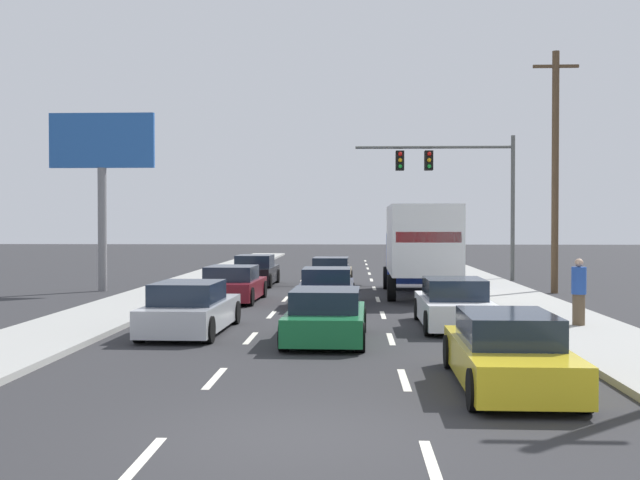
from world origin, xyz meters
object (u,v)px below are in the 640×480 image
Objects in this scene: car_black at (255,272)px; car_silver at (191,309)px; car_tan at (331,273)px; box_truck at (420,245)px; pedestrian_near_corner at (579,292)px; car_navy at (327,288)px; car_white at (453,305)px; car_maroon at (232,285)px; traffic_signal_mast at (448,173)px; car_green at (326,317)px; car_yellow at (508,353)px; roadside_billboard at (102,163)px; utility_pole_mid at (555,169)px.

car_silver is at bearing -88.96° from car_black.
car_tan is at bearing -11.09° from car_black.
box_truck is 4.68× the size of pedestrian_near_corner.
car_white is (3.57, -5.63, 0.02)m from car_navy.
car_maroon is 14.86m from traffic_signal_mast.
car_white is at bearing 173.06° from pedestrian_near_corner.
car_white is at bearing 37.78° from car_green.
car_silver reaches higher than car_yellow.
car_green is at bearing -161.46° from pedestrian_near_corner.
roadside_billboard is at bearing 124.69° from car_yellow.
car_maroon is 0.53× the size of box_truck.
car_navy is 0.58× the size of box_truck.
box_truck is at bearing -50.66° from car_tan.
car_navy is (3.25, 6.93, -0.02)m from car_silver.
car_silver is 6.94m from car_white.
utility_pole_mid is (12.37, 3.89, 4.37)m from car_maroon.
car_maroon is 7.55m from car_tan.
car_black is 8.71m from box_truck.
car_tan is 0.52× the size of traffic_signal_mast.
roadside_billboard is (-5.91, -3.29, 4.66)m from car_black.
car_maroon is 0.92× the size of car_yellow.
car_yellow is (3.52, -13.35, 0.00)m from car_navy.
utility_pole_mid reaches higher than car_yellow.
traffic_signal_mast reaches higher than car_maroon.
car_yellow reaches higher than car_green.
car_maroon is 0.44× the size of utility_pole_mid.
pedestrian_near_corner is at bearing -71.15° from box_truck.
car_silver is at bearing -88.76° from car_maroon.
utility_pole_mid is at bearing 56.87° from car_green.
roadside_billboard reaches higher than car_navy.
box_truck is 1.11× the size of roadside_billboard.
car_navy is at bearing 122.42° from car_white.
traffic_signal_mast reaches higher than box_truck.
car_green is at bearing -77.38° from car_black.
pedestrian_near_corner is at bearing 66.10° from car_yellow.
car_maroon is at bearing 135.58° from car_white.
car_black is at bearing -159.09° from traffic_signal_mast.
car_white is at bearing -116.55° from utility_pole_mid.
roadside_billboard reaches higher than car_maroon.
box_truck reaches higher than car_tan.
box_truck reaches higher than car_yellow.
car_green is at bearing -68.73° from car_maroon.
car_green is 0.44× the size of utility_pole_mid.
car_silver is 7.65m from car_navy.
car_white is at bearing 10.78° from car_silver.
car_navy reaches higher than car_yellow.
traffic_signal_mast is (5.29, 20.34, 4.67)m from car_green.
box_truck reaches higher than car_green.
box_truck is at bearing -7.56° from roadside_billboard.
pedestrian_near_corner is (6.52, 2.19, 0.43)m from car_green.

